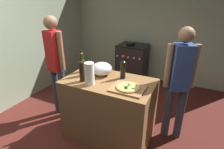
{
  "coord_description": "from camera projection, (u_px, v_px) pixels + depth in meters",
  "views": [
    {
      "loc": [
        1.18,
        -1.27,
        1.93
      ],
      "look_at": [
        0.2,
        0.73,
        0.96
      ],
      "focal_mm": 28.45,
      "sensor_mm": 36.0,
      "label": 1
    }
  ],
  "objects": [
    {
      "name": "ground_plane",
      "position": [
        119.0,
        104.0,
        3.51
      ],
      "size": [
        4.24,
        3.55,
        0.02
      ],
      "primitive_type": "cube",
      "color": "#511E19"
    },
    {
      "name": "kitchen_wall_rear",
      "position": [
        146.0,
        26.0,
        4.24
      ],
      "size": [
        4.24,
        0.1,
        2.6
      ],
      "primitive_type": "cube",
      "color": "#99A889",
      "rests_on": "ground_plane"
    },
    {
      "name": "kitchen_wall_left",
      "position": [
        39.0,
        30.0,
        3.74
      ],
      "size": [
        0.1,
        3.55,
        2.6
      ],
      "primitive_type": "cube",
      "color": "#99A889",
      "rests_on": "ground_plane"
    },
    {
      "name": "counter",
      "position": [
        109.0,
        109.0,
        2.55
      ],
      "size": [
        1.21,
        0.71,
        0.91
      ],
      "primitive_type": "cube",
      "color": "olive",
      "rests_on": "ground_plane"
    },
    {
      "name": "cutting_board",
      "position": [
        128.0,
        89.0,
        2.13
      ],
      "size": [
        0.4,
        0.32,
        0.02
      ],
      "primitive_type": "cube",
      "color": "#9E7247",
      "rests_on": "counter"
    },
    {
      "name": "pizza",
      "position": [
        128.0,
        87.0,
        2.13
      ],
      "size": [
        0.28,
        0.28,
        0.03
      ],
      "color": "tan",
      "rests_on": "cutting_board"
    },
    {
      "name": "mixing_bowl",
      "position": [
        102.0,
        69.0,
        2.51
      ],
      "size": [
        0.3,
        0.3,
        0.18
      ],
      "color": "#B2B2B7",
      "rests_on": "counter"
    },
    {
      "name": "paper_towel_roll",
      "position": [
        90.0,
        74.0,
        2.21
      ],
      "size": [
        0.12,
        0.12,
        0.29
      ],
      "color": "white",
      "rests_on": "counter"
    },
    {
      "name": "wine_bottle_dark",
      "position": [
        123.0,
        69.0,
        2.38
      ],
      "size": [
        0.07,
        0.07,
        0.32
      ],
      "color": "black",
      "rests_on": "counter"
    },
    {
      "name": "wine_bottle_amber",
      "position": [
        83.0,
        66.0,
        2.46
      ],
      "size": [
        0.07,
        0.07,
        0.33
      ],
      "color": "#143819",
      "rests_on": "counter"
    },
    {
      "name": "wine_bottle_green",
      "position": [
        82.0,
        63.0,
        2.59
      ],
      "size": [
        0.07,
        0.07,
        0.33
      ],
      "color": "#143819",
      "rests_on": "counter"
    },
    {
      "name": "wine_bottle_clear",
      "position": [
        82.0,
        70.0,
        2.28
      ],
      "size": [
        0.07,
        0.07,
        0.38
      ],
      "color": "#331E0F",
      "rests_on": "counter"
    },
    {
      "name": "stove",
      "position": [
        132.0,
        63.0,
        4.31
      ],
      "size": [
        0.66,
        0.6,
        0.96
      ],
      "color": "black",
      "rests_on": "ground_plane"
    },
    {
      "name": "person_in_stripes",
      "position": [
        56.0,
        62.0,
        2.84
      ],
      "size": [
        0.37,
        0.22,
        1.7
      ],
      "color": "#383D4C",
      "rests_on": "ground_plane"
    },
    {
      "name": "person_in_red",
      "position": [
        179.0,
        80.0,
        2.33
      ],
      "size": [
        0.37,
        0.28,
        1.62
      ],
      "color": "#383D4C",
      "rests_on": "ground_plane"
    }
  ]
}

